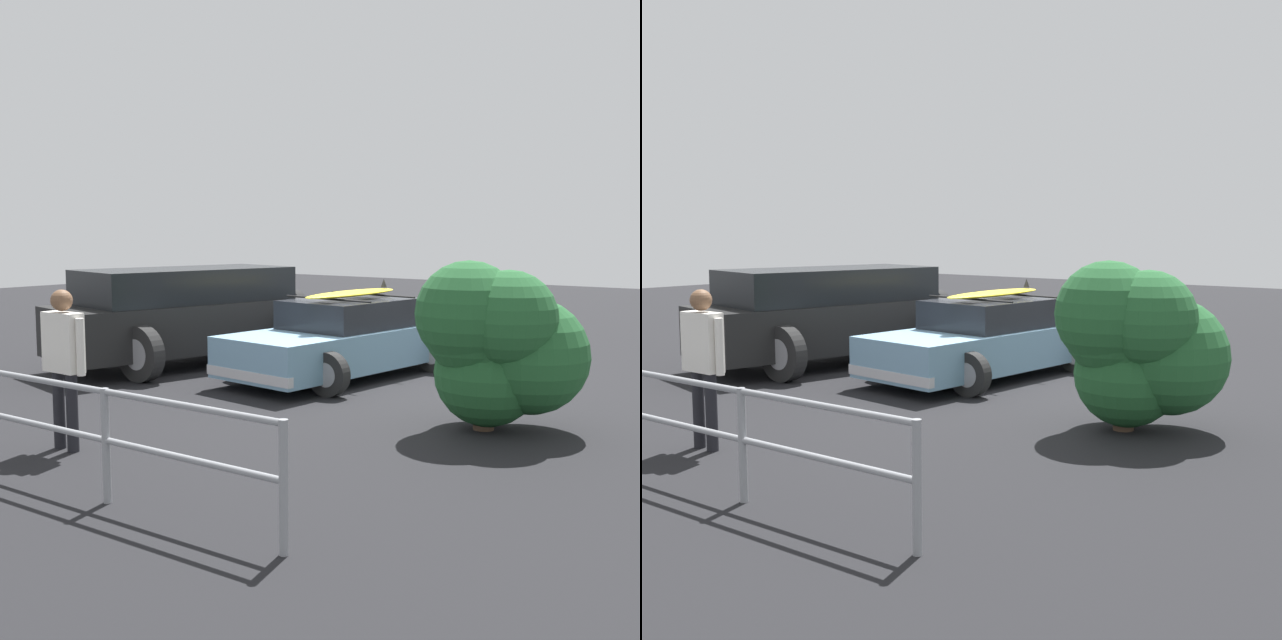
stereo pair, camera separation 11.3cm
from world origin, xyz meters
TOP-DOWN VIEW (x-y plane):
  - ground_plane at (0.00, 0.00)m, footprint 44.00×44.00m
  - sedan_car at (0.25, -0.02)m, footprint 2.48×4.27m
  - suv_car at (3.03, 0.71)m, footprint 3.16×4.83m
  - person_bystander at (0.11, 5.20)m, footprint 0.66×0.22m
  - bush_near_left at (-3.09, 1.74)m, footprint 1.82×1.75m

SIDE VIEW (x-z plane):
  - ground_plane at x=0.00m, z-range -0.02..0.00m
  - sedan_car at x=0.25m, z-range -0.16..1.33m
  - suv_car at x=3.03m, z-range 0.05..1.69m
  - person_bystander at x=0.11m, z-range 0.17..1.86m
  - bush_near_left at x=-3.09m, z-range 0.05..2.01m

